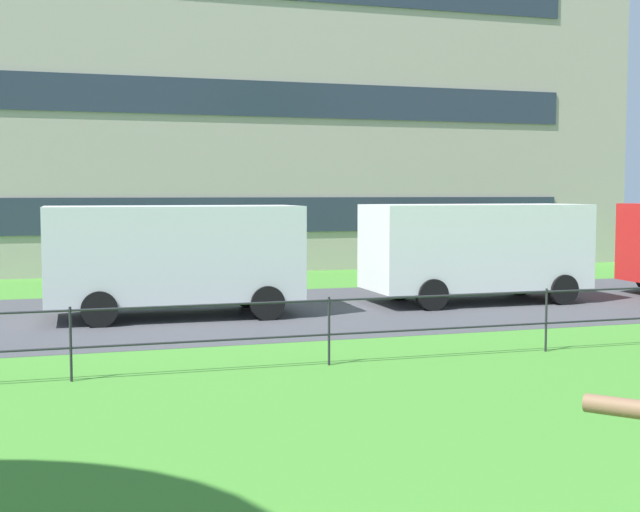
% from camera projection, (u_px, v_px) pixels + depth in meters
% --- Properties ---
extents(street_strip, '(80.00, 7.45, 0.01)m').
position_uv_depth(street_strip, '(159.00, 316.00, 17.17)').
color(street_strip, '#424247').
rests_on(street_strip, ground).
extents(park_fence, '(32.40, 0.04, 1.00)m').
position_uv_depth(park_fence, '(206.00, 325.00, 11.71)').
color(park_fence, '#232328').
rests_on(park_fence, ground).
extents(panel_van_far_right, '(5.04, 2.17, 2.24)m').
position_uv_depth(panel_van_far_right, '(175.00, 254.00, 16.99)').
color(panel_van_far_right, silver).
rests_on(panel_van_far_right, ground).
extents(panel_van_center, '(5.00, 2.11, 2.24)m').
position_uv_depth(panel_van_center, '(476.00, 247.00, 19.25)').
color(panel_van_center, white).
rests_on(panel_van_center, ground).
extents(apartment_building_background, '(36.90, 12.34, 14.87)m').
position_uv_depth(apartment_building_background, '(90.00, 56.00, 30.48)').
color(apartment_building_background, '#ADA393').
rests_on(apartment_building_background, ground).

